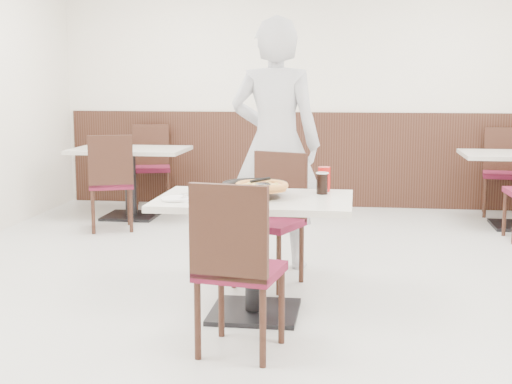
# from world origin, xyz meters

# --- Properties ---
(floor) EXTENTS (7.00, 7.00, 0.00)m
(floor) POSITION_xyz_m (0.00, 0.00, 0.00)
(floor) COLOR #AAAAA6
(floor) RESTS_ON ground
(wall_back) EXTENTS (6.00, 0.04, 2.80)m
(wall_back) POSITION_xyz_m (0.00, 3.50, 1.40)
(wall_back) COLOR silver
(wall_back) RESTS_ON floor
(wall_front) EXTENTS (6.00, 0.04, 2.80)m
(wall_front) POSITION_xyz_m (0.00, -3.50, 1.40)
(wall_front) COLOR silver
(wall_front) RESTS_ON floor
(wainscot_back) EXTENTS (5.90, 0.03, 1.10)m
(wainscot_back) POSITION_xyz_m (0.00, 3.48, 0.55)
(wainscot_back) COLOR black
(wainscot_back) RESTS_ON floor
(main_table) EXTENTS (1.29, 0.94, 0.75)m
(main_table) POSITION_xyz_m (-0.16, -0.51, 0.38)
(main_table) COLOR beige
(main_table) RESTS_ON floor
(chair_near) EXTENTS (0.48, 0.48, 0.95)m
(chair_near) POSITION_xyz_m (-0.15, -1.14, 0.47)
(chair_near) COLOR black
(chair_near) RESTS_ON floor
(chair_far) EXTENTS (0.54, 0.54, 0.95)m
(chair_far) POSITION_xyz_m (-0.16, 0.15, 0.47)
(chair_far) COLOR black
(chair_far) RESTS_ON floor
(trivet) EXTENTS (0.13, 0.13, 0.04)m
(trivet) POSITION_xyz_m (-0.14, -0.50, 0.77)
(trivet) COLOR black
(trivet) RESTS_ON main_table
(pizza_pan) EXTENTS (0.36, 0.36, 0.01)m
(pizza_pan) POSITION_xyz_m (-0.17, -0.47, 0.79)
(pizza_pan) COLOR black
(pizza_pan) RESTS_ON trivet
(pizza) EXTENTS (0.34, 0.34, 0.02)m
(pizza) POSITION_xyz_m (-0.12, -0.52, 0.81)
(pizza) COLOR #C58541
(pizza) RESTS_ON pizza_pan
(pizza_server) EXTENTS (0.11, 0.12, 0.00)m
(pizza_server) POSITION_xyz_m (-0.11, -0.55, 0.84)
(pizza_server) COLOR silver
(pizza_server) RESTS_ON pizza
(napkin) EXTENTS (0.21, 0.21, 0.00)m
(napkin) POSITION_xyz_m (-0.58, -0.65, 0.75)
(napkin) COLOR white
(napkin) RESTS_ON main_table
(side_plate) EXTENTS (0.19, 0.19, 0.01)m
(side_plate) POSITION_xyz_m (-0.62, -0.68, 0.76)
(side_plate) COLOR white
(side_plate) RESTS_ON napkin
(fork) EXTENTS (0.03, 0.17, 0.00)m
(fork) POSITION_xyz_m (-0.58, -0.61, 0.77)
(fork) COLOR silver
(fork) RESTS_ON side_plate
(cola_glass) EXTENTS (0.08, 0.08, 0.13)m
(cola_glass) POSITION_xyz_m (0.24, -0.31, 0.81)
(cola_glass) COLOR black
(cola_glass) RESTS_ON main_table
(red_cup) EXTENTS (0.09, 0.09, 0.16)m
(red_cup) POSITION_xyz_m (0.25, -0.20, 0.83)
(red_cup) COLOR #B6100E
(red_cup) RESTS_ON main_table
(diner_person) EXTENTS (0.75, 0.54, 1.95)m
(diner_person) POSITION_xyz_m (-0.17, 0.70, 0.97)
(diner_person) COLOR silver
(diner_person) RESTS_ON floor
(bg_table_left) EXTENTS (1.25, 0.88, 0.75)m
(bg_table_left) POSITION_xyz_m (-1.94, 2.50, 0.38)
(bg_table_left) COLOR beige
(bg_table_left) RESTS_ON floor
(bg_chair_left_near) EXTENTS (0.54, 0.54, 0.95)m
(bg_chair_left_near) POSITION_xyz_m (-1.93, 1.86, 0.47)
(bg_chair_left_near) COLOR black
(bg_chair_left_near) RESTS_ON floor
(bg_chair_left_far) EXTENTS (0.52, 0.52, 0.95)m
(bg_chair_left_far) POSITION_xyz_m (-1.89, 3.15, 0.47)
(bg_chair_left_far) COLOR black
(bg_chair_left_far) RESTS_ON floor
(bg_chair_right_far) EXTENTS (0.48, 0.48, 0.95)m
(bg_chair_right_far) POSITION_xyz_m (2.05, 3.16, 0.47)
(bg_chair_right_far) COLOR black
(bg_chair_right_far) RESTS_ON floor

